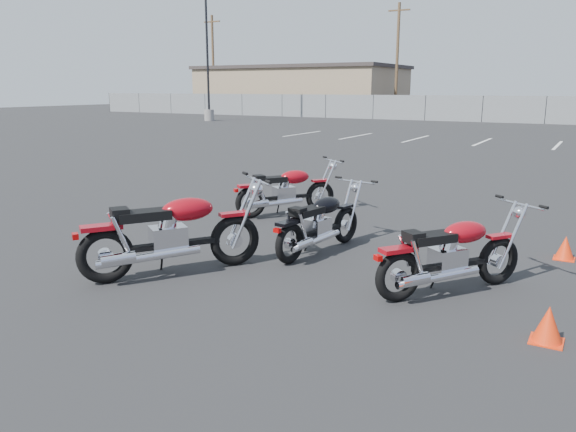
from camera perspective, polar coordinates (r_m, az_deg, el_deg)
The scene contains 13 objects.
ground at distance 7.32m, azimuth -3.71°, elevation -5.71°, with size 120.00×120.00×0.00m, color black.
motorcycle_front_red at distance 10.45m, azimuth -0.20°, elevation 2.60°, with size 1.55×1.90×1.02m.
motorcycle_second_black at distance 8.04m, azimuth 3.25°, elevation -0.71°, with size 0.77×1.97×0.97m.
motorcycle_third_red at distance 7.23m, azimuth -11.70°, elevation -1.71°, with size 1.78×2.24×1.19m.
motorcycle_rear_red at distance 6.72m, azimuth 16.25°, elevation -3.77°, with size 1.58×1.89×1.02m.
training_cone_near at distance 8.70m, azimuth 26.33°, elevation -2.91°, with size 0.27×0.27×0.33m.
training_cone_far at distance 5.86m, azimuth 24.92°, elevation -9.94°, with size 0.30×0.30×0.35m.
light_pole_west at distance 41.32m, azimuth -8.13°, elevation 14.04°, with size 0.80×0.70×11.91m.
chainlink_fence at distance 40.98m, azimuth 24.71°, elevation 9.75°, with size 80.06×0.06×1.80m.
tan_building_west at distance 54.32m, azimuth 1.35°, elevation 12.73°, with size 18.40×10.40×4.30m.
utility_pole_a at distance 56.17m, azimuth -7.61°, elevation 15.21°, with size 1.80×0.24×9.00m.
utility_pole_b at distance 48.50m, azimuth 11.03°, elevation 15.47°, with size 1.80×0.24×9.00m.
parking_line_stripes at distance 26.65m, azimuth 15.98°, elevation 7.41°, with size 15.12×4.00×0.01m.
Camera 1 is at (3.84, -5.77, 2.33)m, focal length 35.00 mm.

